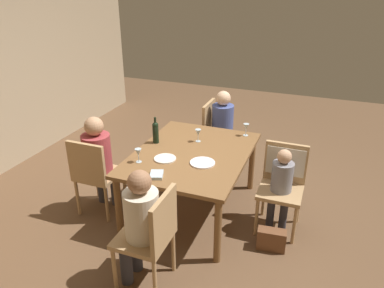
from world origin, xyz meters
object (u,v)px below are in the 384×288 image
dinner_plate_host (165,159)px  wine_glass_centre (246,127)px  person_woman_host (224,124)px  wine_bottle_tall_green (156,132)px  dinner_plate_guest_left (202,163)px  handbag (271,240)px  person_child_small (281,184)px  chair_right_end (216,130)px  dining_table (192,159)px  wine_glass_near_right (138,153)px  person_man_bearded (99,157)px  wine_glass_near_left (198,133)px  chair_near (284,175)px  person_man_guest (139,220)px  chair_left_end (152,233)px  chair_far_left (94,172)px

dinner_plate_host → wine_glass_centre: bearing=-35.1°
person_woman_host → wine_bottle_tall_green: bearing=-25.3°
dinner_plate_host → dinner_plate_guest_left: same height
person_woman_host → handbag: size_ratio=3.93×
person_child_small → chair_right_end: bearing=-48.1°
dining_table → dinner_plate_host: size_ratio=6.78×
wine_bottle_tall_green → wine_glass_near_right: wine_bottle_tall_green is taller
person_man_bearded → handbag: (-0.03, -1.95, -0.55)m
person_child_small → dinner_plate_guest_left: size_ratio=3.61×
person_woman_host → wine_glass_near_left: bearing=-4.2°
person_man_bearded → wine_glass_centre: person_man_bearded is taller
wine_glass_centre → wine_glass_near_right: bearing=140.9°
chair_near → dinner_plate_host: bearing=17.7°
person_child_small → wine_glass_centre: person_child_small is taller
dinner_plate_guest_left → handbag: 1.02m
dinner_plate_guest_left → handbag: bearing=-100.9°
dining_table → wine_glass_centre: bearing=-33.4°
person_child_small → wine_glass_centre: bearing=-51.6°
chair_right_end → person_man_bearded: person_man_bearded is taller
handbag → person_child_small: bearing=-0.0°
person_man_guest → person_child_small: person_man_guest is taller
person_man_guest → dinner_plate_guest_left: (0.96, -0.22, 0.10)m
chair_left_end → wine_glass_centre: chair_left_end is taller
chair_far_left → dinner_plate_host: (0.19, -0.77, 0.21)m
chair_far_left → chair_near: 2.03m
chair_right_end → chair_near: bearing=45.7°
chair_left_end → wine_glass_near_right: (0.75, 0.52, 0.31)m
person_man_guest → dinner_plate_host: bearing=11.2°
dining_table → person_man_bearded: (-0.32, 0.97, -0.00)m
dining_table → chair_left_end: chair_left_end is taller
person_woman_host → chair_left_end: bearing=1.5°
chair_left_end → wine_glass_centre: 1.87m
chair_far_left → dinner_plate_guest_left: chair_far_left is taller
chair_right_end → person_woman_host: bearing=90.0°
person_child_small → person_woman_host: bearing=-51.3°
dining_table → wine_glass_centre: wine_glass_centre is taller
chair_far_left → person_man_bearded: (0.11, 0.00, 0.12)m
person_man_bearded → wine_bottle_tall_green: 0.68m
chair_right_end → wine_glass_centre: chair_right_end is taller
handbag → wine_glass_near_left: bearing=57.5°
person_child_small → wine_bottle_tall_green: wine_bottle_tall_green is taller
chair_right_end → wine_glass_centre: bearing=46.2°
wine_glass_near_left → handbag: wine_glass_near_left is taller
wine_glass_near_left → dinner_plate_guest_left: wine_glass_near_left is taller
dining_table → wine_glass_near_left: bearing=7.3°
chair_left_end → person_child_small: size_ratio=0.98×
chair_right_end → person_child_small: (-1.18, -1.06, 0.03)m
dinner_plate_host → handbag: dinner_plate_host is taller
chair_near → handbag: chair_near is taller
chair_left_end → handbag: (0.81, -0.89, -0.42)m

